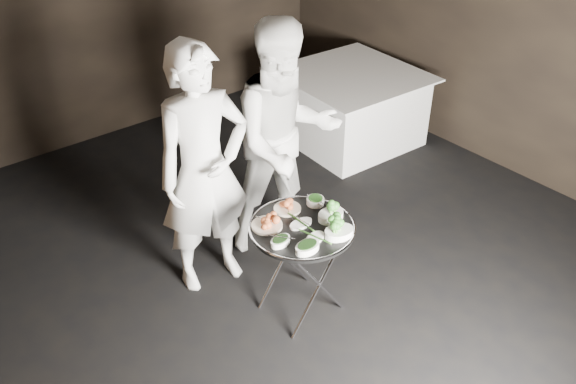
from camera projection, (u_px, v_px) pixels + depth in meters
floor at (295, 321)px, 4.43m from camera, size 6.00×7.00×0.05m
wall_back at (61, 1)px, 5.85m from camera, size 6.00×0.05×3.00m
wall_right at (568, 28)px, 5.18m from camera, size 0.05×7.00×3.00m
tray_stand at (302, 265)px, 4.28m from camera, size 0.50×0.42×0.73m
serving_tray at (302, 227)px, 4.10m from camera, size 0.72×0.72×0.04m
potato_plate_a at (267, 223)px, 4.07m from camera, size 0.21×0.21×0.08m
potato_plate_b at (287, 206)px, 4.23m from camera, size 0.19×0.19×0.07m
greens_bowl at (315, 200)px, 4.29m from camera, size 0.13×0.13×0.07m
asparagus_plate_a at (301, 223)px, 4.09m from camera, size 0.18×0.10×0.04m
asparagus_plate_b at (315, 238)px, 3.96m from camera, size 0.19×0.13×0.03m
spinach_bowl_a at (280, 240)px, 3.92m from camera, size 0.16×0.12×0.06m
spinach_bowl_b at (307, 246)px, 3.86m from camera, size 0.18×0.12×0.07m
broccoli_bowl_a at (331, 214)px, 4.14m from camera, size 0.19×0.14×0.08m
broccoli_bowl_b at (339, 231)px, 3.98m from camera, size 0.23×0.19×0.08m
serving_utensils at (298, 215)px, 4.12m from camera, size 0.57×0.40×0.01m
waiter_left at (204, 172)px, 4.29m from camera, size 0.75×0.55×1.90m
waiter_right at (285, 139)px, 4.69m from camera, size 1.08×0.94×1.90m
dining_table at (350, 107)px, 6.46m from camera, size 1.33×1.33×0.76m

